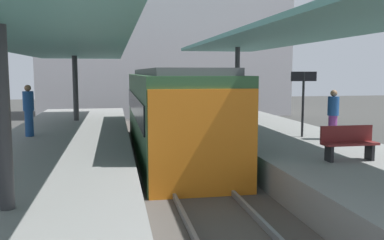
% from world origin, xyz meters
% --- Properties ---
extents(ground_plane, '(80.00, 80.00, 0.00)m').
position_xyz_m(ground_plane, '(0.00, 0.00, 0.00)').
color(ground_plane, '#383835').
extents(platform_left, '(4.40, 28.00, 1.00)m').
position_xyz_m(platform_left, '(-3.80, 0.00, 0.50)').
color(platform_left, gray).
rests_on(platform_left, ground_plane).
extents(platform_right, '(4.40, 28.00, 1.00)m').
position_xyz_m(platform_right, '(3.80, 0.00, 0.50)').
color(platform_right, gray).
rests_on(platform_right, ground_plane).
extents(track_ballast, '(3.20, 28.00, 0.20)m').
position_xyz_m(track_ballast, '(0.00, 0.00, 0.10)').
color(track_ballast, '#4C4742').
rests_on(track_ballast, ground_plane).
extents(rail_near_side, '(0.08, 28.00, 0.14)m').
position_xyz_m(rail_near_side, '(-0.72, 0.00, 0.27)').
color(rail_near_side, slate).
rests_on(rail_near_side, track_ballast).
extents(rail_far_side, '(0.08, 28.00, 0.14)m').
position_xyz_m(rail_far_side, '(0.72, 0.00, 0.27)').
color(rail_far_side, slate).
rests_on(rail_far_side, track_ballast).
extents(commuter_train, '(2.78, 11.26, 3.10)m').
position_xyz_m(commuter_train, '(0.00, 3.29, 1.73)').
color(commuter_train, '#2D5633').
rests_on(commuter_train, track_ballast).
extents(canopy_left, '(4.18, 21.00, 3.08)m').
position_xyz_m(canopy_left, '(-3.80, 1.40, 3.97)').
color(canopy_left, '#333335').
rests_on(canopy_left, platform_left).
extents(canopy_right, '(4.18, 21.00, 3.55)m').
position_xyz_m(canopy_right, '(3.80, 1.40, 4.42)').
color(canopy_right, '#333335').
rests_on(canopy_right, platform_right).
extents(platform_bench, '(1.40, 0.41, 0.86)m').
position_xyz_m(platform_bench, '(3.65, -2.47, 1.46)').
color(platform_bench, black).
rests_on(platform_bench, platform_right).
extents(platform_sign, '(0.90, 0.08, 2.21)m').
position_xyz_m(platform_sign, '(4.20, 1.30, 2.62)').
color(platform_sign, '#262628').
rests_on(platform_sign, platform_right).
extents(passenger_near_bench, '(0.36, 0.36, 1.62)m').
position_xyz_m(passenger_near_bench, '(4.96, 0.66, 1.84)').
color(passenger_near_bench, '#7A337A').
rests_on(passenger_near_bench, platform_right).
extents(passenger_mid_platform, '(0.36, 0.36, 1.77)m').
position_xyz_m(passenger_mid_platform, '(-4.96, 3.10, 1.92)').
color(passenger_mid_platform, navy).
rests_on(passenger_mid_platform, platform_left).
extents(station_building_backdrop, '(18.00, 6.00, 11.00)m').
position_xyz_m(station_building_backdrop, '(1.75, 20.00, 5.50)').
color(station_building_backdrop, '#B7B2B7').
rests_on(station_building_backdrop, ground_plane).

